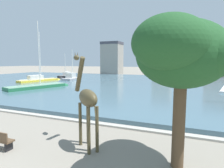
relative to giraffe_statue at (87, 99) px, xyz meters
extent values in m
cube|color=#476675|center=(-3.57, 24.52, -2.16)|extent=(89.01, 42.08, 0.42)
cube|color=#ADA89E|center=(-3.57, 3.23, -2.31)|extent=(89.01, 0.50, 0.12)
cylinder|color=#4C4228|center=(-0.44, 0.09, -1.29)|extent=(0.16, 0.16, 2.15)
cylinder|color=#4C4228|center=(-0.19, 0.41, -1.29)|extent=(0.16, 0.16, 2.15)
cylinder|color=#4C4228|center=(0.40, -0.58, -1.29)|extent=(0.16, 0.16, 2.15)
cylinder|color=#4C4228|center=(0.66, -0.26, -1.29)|extent=(0.16, 0.16, 2.15)
ellipsoid|color=#4C4228|center=(0.11, -0.09, 0.09)|extent=(1.69, 1.52, 0.82)
cylinder|color=#4C4228|center=(-0.70, 0.56, 1.11)|extent=(1.02, 0.88, 1.83)
ellipsoid|color=#4C4228|center=(-1.06, 0.85, 1.97)|extent=(0.57, 0.53, 0.27)
cone|color=#4C4228|center=(-1.10, 0.79, 2.19)|extent=(0.06, 0.06, 0.16)
cone|color=#4C4228|center=(-1.02, 0.90, 2.19)|extent=(0.06, 0.06, 0.16)
cylinder|color=#4C4228|center=(0.72, -0.58, -0.25)|extent=(0.21, 0.18, 0.87)
cube|color=#236B42|center=(-15.50, 12.83, -1.95)|extent=(4.84, 8.41, 0.83)
ellipsoid|color=#236B42|center=(-14.19, 16.47, -1.95)|extent=(2.83, 3.35, 0.79)
cube|color=gray|center=(-15.50, 12.83, -1.51)|extent=(4.74, 8.24, 0.06)
cylinder|color=silver|center=(-15.29, 13.40, 2.93)|extent=(0.12, 0.12, 8.94)
cylinder|color=silver|center=(-15.78, 12.06, -0.64)|extent=(1.04, 2.71, 0.08)
cube|color=black|center=(-23.51, 31.11, -1.94)|extent=(3.23, 6.49, 0.85)
ellipsoid|color=black|center=(-22.82, 28.24, -1.94)|extent=(2.11, 2.50, 0.81)
cube|color=slate|center=(-23.51, 31.11, -1.49)|extent=(3.17, 6.36, 0.06)
cube|color=silver|center=(-23.62, 31.57, -1.10)|extent=(1.75, 2.42, 0.70)
cylinder|color=silver|center=(-23.40, 30.66, 1.10)|extent=(0.12, 0.12, 5.22)
cylinder|color=silver|center=(-23.66, 31.72, -0.62)|extent=(0.58, 2.14, 0.08)
cube|color=#939399|center=(-18.46, 26.04, -2.01)|extent=(2.68, 5.68, 0.72)
ellipsoid|color=#939399|center=(-18.78, 28.63, -2.01)|extent=(2.04, 2.12, 0.68)
cube|color=#B1B1B5|center=(-18.46, 26.04, -1.61)|extent=(2.62, 5.57, 0.06)
cube|color=silver|center=(-18.41, 25.64, -1.07)|extent=(1.64, 2.08, 1.03)
cylinder|color=silver|center=(-18.51, 26.45, 1.34)|extent=(0.12, 0.12, 5.97)
cylinder|color=silver|center=(-18.39, 25.50, -0.74)|extent=(0.31, 1.91, 0.08)
cube|color=gold|center=(-22.10, 20.27, -1.99)|extent=(3.67, 7.98, 0.76)
ellipsoid|color=gold|center=(-21.17, 23.85, -1.99)|extent=(2.23, 3.04, 0.72)
cube|color=#DFCD77|center=(-22.10, 20.27, -1.58)|extent=(3.60, 7.82, 0.06)
cube|color=silver|center=(-22.25, 19.71, -1.15)|extent=(1.88, 2.95, 0.79)
cylinder|color=silver|center=(-21.96, 20.84, 2.88)|extent=(0.12, 0.12, 8.96)
cylinder|color=silver|center=(-22.30, 19.52, -0.71)|extent=(0.76, 2.66, 0.08)
cylinder|color=brown|center=(4.14, -0.19, -0.60)|extent=(0.47, 0.47, 3.53)
ellipsoid|color=#1E4C23|center=(4.14, -0.19, 2.04)|extent=(3.39, 3.39, 2.54)
ellipsoid|color=#1E4C23|center=(4.88, -0.42, 2.03)|extent=(2.33, 2.33, 1.75)
ellipsoid|color=#1E4C23|center=(3.92, 0.68, 2.30)|extent=(2.36, 2.36, 1.77)
ellipsoid|color=#1E4C23|center=(3.78, -1.23, 2.36)|extent=(2.47, 2.47, 1.86)
cube|color=black|center=(-3.23, -1.70, -2.14)|extent=(0.08, 0.40, 0.45)
cube|color=gray|center=(-17.98, 47.76, 2.37)|extent=(5.78, 5.29, 9.47)
cube|color=#42424C|center=(-17.98, 47.76, 7.51)|extent=(5.90, 5.39, 0.80)
cube|color=tan|center=(-2.54, 48.57, 1.56)|extent=(5.04, 5.15, 7.84)
cube|color=brown|center=(-2.54, 48.57, 5.88)|extent=(5.14, 5.25, 0.80)
cube|color=tan|center=(12.45, 47.65, 1.84)|extent=(7.67, 5.07, 8.40)
cube|color=#42424C|center=(12.45, 47.65, 6.44)|extent=(7.83, 5.17, 0.80)
camera|label=1|loc=(4.37, -7.65, 1.76)|focal=30.18mm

